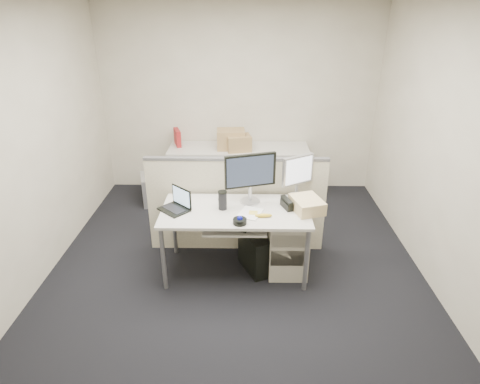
{
  "coord_description": "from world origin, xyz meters",
  "views": [
    {
      "loc": [
        0.1,
        -3.6,
        2.61
      ],
      "look_at": [
        0.05,
        0.15,
        0.86
      ],
      "focal_mm": 30.0,
      "sensor_mm": 36.0,
      "label": 1
    }
  ],
  "objects_px": {
    "desk": "(235,216)",
    "desk_phone": "(294,204)",
    "laptop": "(173,201)",
    "monitor_main": "(250,179)"
  },
  "relations": [
    {
      "from": "desk",
      "to": "desk_phone",
      "type": "distance_m",
      "value": 0.61
    },
    {
      "from": "desk",
      "to": "laptop",
      "type": "bearing_deg",
      "value": -178.15
    },
    {
      "from": "monitor_main",
      "to": "laptop",
      "type": "relative_size",
      "value": 1.84
    },
    {
      "from": "monitor_main",
      "to": "desk_phone",
      "type": "bearing_deg",
      "value": -29.48
    },
    {
      "from": "laptop",
      "to": "desk_phone",
      "type": "distance_m",
      "value": 1.23
    },
    {
      "from": "monitor_main",
      "to": "laptop",
      "type": "height_order",
      "value": "monitor_main"
    },
    {
      "from": "laptop",
      "to": "monitor_main",
      "type": "bearing_deg",
      "value": 57.64
    },
    {
      "from": "monitor_main",
      "to": "laptop",
      "type": "xyz_separation_m",
      "value": [
        -0.77,
        -0.2,
        -0.16
      ]
    },
    {
      "from": "desk_phone",
      "to": "monitor_main",
      "type": "bearing_deg",
      "value": 146.99
    },
    {
      "from": "desk",
      "to": "monitor_main",
      "type": "bearing_deg",
      "value": 50.19
    }
  ]
}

